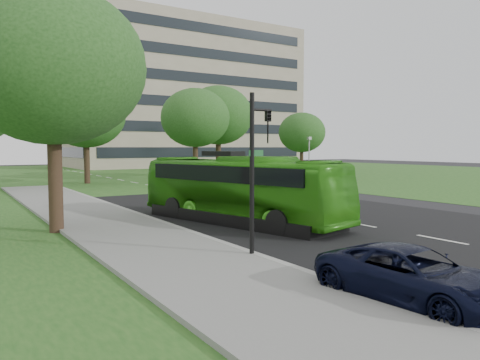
% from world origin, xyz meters
% --- Properties ---
extents(ground, '(160.00, 160.00, 0.00)m').
position_xyz_m(ground, '(0.00, 0.00, 0.00)').
color(ground, black).
rests_on(ground, ground).
extents(street_surfaces, '(120.00, 120.00, 0.15)m').
position_xyz_m(street_surfaces, '(-0.38, 22.75, 0.03)').
color(street_surfaces, black).
rests_on(street_surfaces, ground).
extents(office_building, '(40.10, 20.10, 25.00)m').
position_xyz_m(office_building, '(21.96, 61.96, 12.50)').
color(office_building, gray).
rests_on(office_building, ground).
extents(tree_park_b, '(7.05, 7.05, 9.24)m').
position_xyz_m(tree_park_b, '(-3.99, 27.14, 6.23)').
color(tree_park_b, black).
rests_on(tree_park_b, ground).
extents(tree_park_c, '(6.91, 6.91, 9.17)m').
position_xyz_m(tree_park_c, '(6.47, 26.15, 6.22)').
color(tree_park_c, black).
rests_on(tree_park_c, ground).
extents(tree_park_d, '(7.59, 7.59, 10.03)m').
position_xyz_m(tree_park_d, '(10.72, 28.99, 6.79)').
color(tree_park_d, black).
rests_on(tree_park_d, ground).
extents(tree_park_e, '(5.57, 5.57, 7.42)m').
position_xyz_m(tree_park_e, '(21.21, 27.32, 5.04)').
color(tree_park_e, black).
rests_on(tree_park_e, ground).
extents(tree_side_near, '(7.03, 7.03, 9.35)m').
position_xyz_m(tree_side_near, '(-11.25, 2.85, 6.34)').
color(tree_side_near, black).
rests_on(tree_side_near, ground).
extents(bus, '(4.91, 10.70, 2.90)m').
position_xyz_m(bus, '(-3.95, 1.16, 1.45)').
color(bus, '#349618').
rests_on(bus, ground).
extents(sedan, '(4.16, 2.88, 1.30)m').
position_xyz_m(sedan, '(5.15, 13.67, 0.65)').
color(sedan, silver).
rests_on(sedan, ground).
extents(suv, '(2.35, 4.38, 1.17)m').
position_xyz_m(suv, '(-6.50, -9.77, 0.58)').
color(suv, black).
rests_on(suv, ground).
extents(traffic_light, '(0.78, 0.20, 4.86)m').
position_xyz_m(traffic_light, '(-7.05, -4.67, 2.86)').
color(traffic_light, black).
rests_on(traffic_light, ground).
extents(camera_pole, '(0.42, 0.39, 4.34)m').
position_xyz_m(camera_pole, '(16.00, 19.89, 2.80)').
color(camera_pole, gray).
rests_on(camera_pole, ground).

